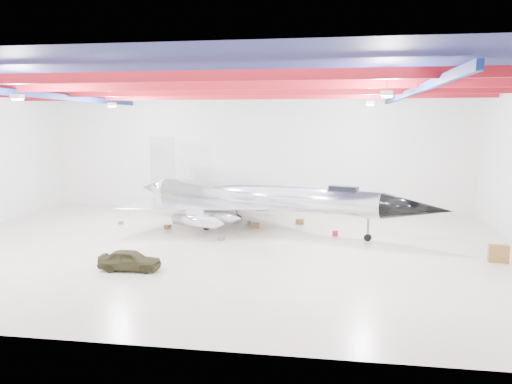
# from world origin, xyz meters

# --- Properties ---
(floor) EXTENTS (40.00, 40.00, 0.00)m
(floor) POSITION_xyz_m (0.00, 0.00, 0.00)
(floor) COLOR #C3B39B
(floor) RESTS_ON ground
(wall_back) EXTENTS (40.00, 0.00, 40.00)m
(wall_back) POSITION_xyz_m (0.00, 15.00, 5.50)
(wall_back) COLOR silver
(wall_back) RESTS_ON floor
(ceiling) EXTENTS (40.00, 40.00, 0.00)m
(ceiling) POSITION_xyz_m (0.00, 0.00, 11.00)
(ceiling) COLOR #0A0F38
(ceiling) RESTS_ON wall_back
(ceiling_structure) EXTENTS (39.50, 29.50, 1.08)m
(ceiling_structure) POSITION_xyz_m (0.00, 0.00, 10.32)
(ceiling_structure) COLOR maroon
(ceiling_structure) RESTS_ON ceiling
(jet_aircraft) EXTENTS (25.14, 18.97, 7.11)m
(jet_aircraft) POSITION_xyz_m (2.03, 6.07, 2.33)
(jet_aircraft) COLOR silver
(jet_aircraft) RESTS_ON floor
(jeep) EXTENTS (3.56, 1.56, 1.19)m
(jeep) POSITION_xyz_m (-3.77, -5.91, 0.60)
(jeep) COLOR #333019
(jeep) RESTS_ON floor
(desk) EXTENTS (1.19, 0.69, 1.04)m
(desk) POSITION_xyz_m (17.32, -0.92, 0.52)
(desk) COLOR brown
(desk) RESTS_ON floor
(crate_ply) EXTENTS (0.55, 0.51, 0.31)m
(crate_ply) POSITION_xyz_m (-5.33, 5.11, 0.16)
(crate_ply) COLOR olive
(crate_ply) RESTS_ON floor
(toolbox_red) EXTENTS (0.42, 0.36, 0.27)m
(toolbox_red) POSITION_xyz_m (-0.50, 9.97, 0.14)
(toolbox_red) COLOR #A61020
(toolbox_red) RESTS_ON floor
(engine_drum) EXTENTS (0.58, 0.58, 0.48)m
(engine_drum) POSITION_xyz_m (-0.28, 1.91, 0.24)
(engine_drum) COLOR #59595B
(engine_drum) RESTS_ON floor
(parts_bin) EXTENTS (0.69, 0.59, 0.44)m
(parts_bin) POSITION_xyz_m (4.84, 8.43, 0.22)
(parts_bin) COLOR olive
(parts_bin) RESTS_ON floor
(crate_small) EXTENTS (0.39, 0.32, 0.26)m
(crate_small) POSITION_xyz_m (-9.69, 6.13, 0.13)
(crate_small) COLOR #59595B
(crate_small) RESTS_ON floor
(tool_chest) EXTENTS (0.45, 0.45, 0.38)m
(tool_chest) POSITION_xyz_m (7.70, 4.63, 0.19)
(tool_chest) COLOR #A61020
(tool_chest) RESTS_ON floor
(oil_barrel) EXTENTS (0.55, 0.45, 0.39)m
(oil_barrel) POSITION_xyz_m (1.48, 6.47, 0.19)
(oil_barrel) COLOR olive
(oil_barrel) RESTS_ON floor
(spares_box) EXTENTS (0.53, 0.53, 0.38)m
(spares_box) POSITION_xyz_m (0.83, 7.25, 0.19)
(spares_box) COLOR #59595B
(spares_box) RESTS_ON floor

